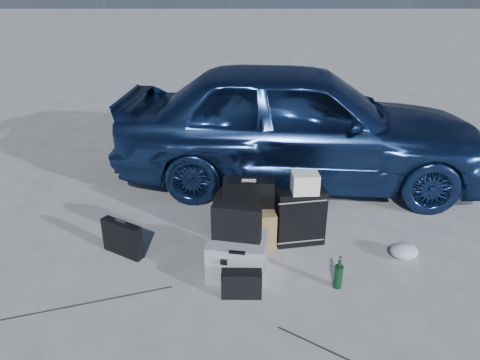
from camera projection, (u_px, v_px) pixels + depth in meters
name	position (u px, v px, depth m)	size (l,w,h in m)	color
ground	(246.00, 272.00, 4.37)	(60.00, 60.00, 0.00)	beige
car	(299.00, 123.00, 5.96)	(1.85, 4.60, 1.57)	navy
pelican_case	(237.00, 257.00, 4.26)	(0.52, 0.42, 0.37)	#AEB0B4
laptop_bag	(237.00, 223.00, 4.12)	(0.44, 0.11, 0.33)	black
briefcase	(122.00, 238.00, 4.58)	(0.45, 0.10, 0.35)	black
suitcase_left	(249.00, 210.00, 4.78)	(0.51, 0.18, 0.67)	black
suitcase_right	(301.00, 218.00, 4.71)	(0.49, 0.18, 0.59)	black
white_carton	(305.00, 183.00, 4.53)	(0.25, 0.20, 0.20)	white
duffel_bag	(247.00, 210.00, 5.12)	(0.69, 0.29, 0.34)	black
flat_box_white	(246.00, 193.00, 5.04)	(0.37, 0.28, 0.06)	white
flat_box_black	(247.00, 188.00, 5.00)	(0.26, 0.18, 0.06)	black
kraft_bag	(261.00, 231.00, 4.67)	(0.29, 0.18, 0.39)	#A98549
cardboard_box	(299.00, 217.00, 5.07)	(0.35, 0.30, 0.26)	brown
plastic_bag	(404.00, 251.00, 4.55)	(0.27, 0.23, 0.15)	silver
messenger_bag	(242.00, 284.00, 4.01)	(0.35, 0.13, 0.24)	black
green_bottle	(339.00, 273.00, 4.10)	(0.08, 0.08, 0.30)	black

